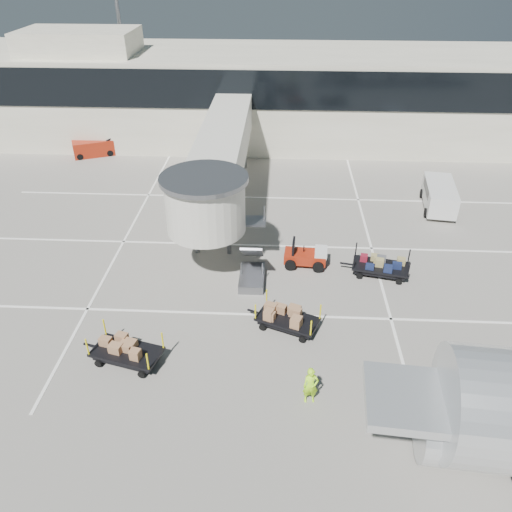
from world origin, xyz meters
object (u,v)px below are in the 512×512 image
object	(u,v)px
ground_worker	(311,386)
belt_loader	(94,148)
baggage_tug	(306,256)
suitcase_cart	(381,267)
box_cart_near	(289,319)
box_cart_far	(127,353)
minivan	(439,194)

from	to	relation	value
ground_worker	belt_loader	xyz separation A→B (m)	(-18.36, 27.62, -0.20)
ground_worker	belt_loader	world-z (taller)	belt_loader
baggage_tug	belt_loader	world-z (taller)	belt_loader
baggage_tug	suitcase_cart	size ratio (longest dim) A/B	0.65
belt_loader	ground_worker	bearing A→B (deg)	-79.68
box_cart_near	ground_worker	size ratio (longest dim) A/B	2.10
box_cart_near	box_cart_far	bearing A→B (deg)	-137.28
belt_loader	box_cart_near	bearing A→B (deg)	-76.04
box_cart_near	minivan	distance (m)	17.78
suitcase_cart	box_cart_far	size ratio (longest dim) A/B	1.00
belt_loader	suitcase_cart	bearing A→B (deg)	-61.45
suitcase_cart	minivan	size ratio (longest dim) A/B	0.80
baggage_tug	belt_loader	xyz separation A→B (m)	(-18.54, 17.10, 0.10)
box_cart_near	belt_loader	size ratio (longest dim) A/B	0.94
box_cart_near	belt_loader	world-z (taller)	belt_loader
baggage_tug	minivan	size ratio (longest dim) A/B	0.52
ground_worker	baggage_tug	bearing A→B (deg)	81.16
box_cart_far	box_cart_near	bearing A→B (deg)	35.39
suitcase_cart	belt_loader	world-z (taller)	belt_loader
suitcase_cart	box_cart_near	bearing A→B (deg)	-125.04
suitcase_cart	minivan	distance (m)	10.59
minivan	suitcase_cart	bearing A→B (deg)	-114.04
box_cart_near	belt_loader	bearing A→B (deg)	149.46
baggage_tug	box_cart_far	size ratio (longest dim) A/B	0.65
ground_worker	minivan	distance (m)	21.20
baggage_tug	ground_worker	bearing A→B (deg)	-86.19
suitcase_cart	ground_worker	distance (m)	10.67
ground_worker	belt_loader	distance (m)	33.17
baggage_tug	suitcase_cart	xyz separation A→B (m)	(4.29, -0.84, -0.05)
box_cart_far	belt_loader	bearing A→B (deg)	126.20
box_cart_far	minivan	xyz separation A→B (m)	(18.33, 16.81, 0.50)
box_cart_near	box_cart_far	size ratio (longest dim) A/B	0.94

